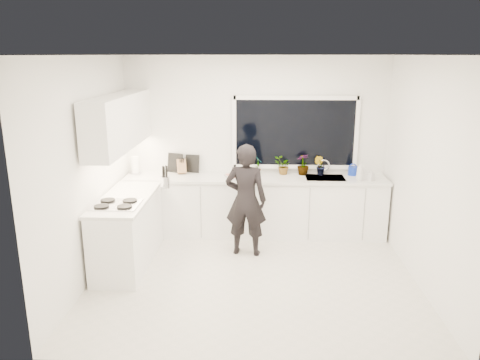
{
  "coord_description": "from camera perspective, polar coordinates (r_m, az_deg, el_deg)",
  "views": [
    {
      "loc": [
        0.05,
        -5.38,
        2.71
      ],
      "look_at": [
        -0.19,
        0.4,
        1.15
      ],
      "focal_mm": 35.0,
      "sensor_mm": 36.0,
      "label": 1
    }
  ],
  "objects": [
    {
      "name": "ceiling",
      "position": [
        5.38,
        1.86,
        15.09
      ],
      "size": [
        4.0,
        3.5,
        0.02
      ],
      "primitive_type": "cube",
      "color": "white",
      "rests_on": "wall_back"
    },
    {
      "name": "utensil_crock",
      "position": [
        6.54,
        -9.11,
        -0.26
      ],
      "size": [
        0.16,
        0.16,
        0.16
      ],
      "primitive_type": "cylinder",
      "rotation": [
        0.0,
        0.0,
        0.32
      ],
      "color": "silver",
      "rests_on": "countertop_left"
    },
    {
      "name": "countertop_left",
      "position": [
        6.25,
        -13.75,
        -2.19
      ],
      "size": [
        0.62,
        1.6,
        0.04
      ],
      "primitive_type": "cube",
      "color": "silver",
      "rests_on": "base_cabinets_left"
    },
    {
      "name": "stovetop",
      "position": [
        5.93,
        -14.88,
        -2.86
      ],
      "size": [
        0.56,
        0.48,
        0.03
      ],
      "primitive_type": "cube",
      "color": "black",
      "rests_on": "countertop_left"
    },
    {
      "name": "window",
      "position": [
        7.22,
        6.72,
        5.74
      ],
      "size": [
        1.8,
        0.02,
        1.0
      ],
      "primitive_type": "cube",
      "color": "black",
      "rests_on": "wall_back"
    },
    {
      "name": "soap_bottles",
      "position": [
        7.05,
        14.77,
        0.92
      ],
      "size": [
        0.29,
        0.15,
        0.28
      ],
      "color": "#D8BF66",
      "rests_on": "countertop_back"
    },
    {
      "name": "floor",
      "position": [
        6.03,
        1.64,
        -11.74
      ],
      "size": [
        4.0,
        3.5,
        0.02
      ],
      "primitive_type": "cube",
      "color": "beige",
      "rests_on": "ground"
    },
    {
      "name": "countertop_back",
      "position": [
        7.05,
        1.86,
        0.22
      ],
      "size": [
        3.94,
        0.62,
        0.04
      ],
      "primitive_type": "cube",
      "color": "silver",
      "rests_on": "base_cabinets_back"
    },
    {
      "name": "upper_cabinets",
      "position": [
        6.41,
        -14.47,
        6.91
      ],
      "size": [
        0.34,
        2.1,
        0.7
      ],
      "primitive_type": "cube",
      "color": "white",
      "rests_on": "wall_left"
    },
    {
      "name": "wall_left",
      "position": [
        5.92,
        -18.11,
        1.05
      ],
      "size": [
        0.02,
        3.5,
        2.7
      ],
      "primitive_type": "cube",
      "color": "white",
      "rests_on": "ground"
    },
    {
      "name": "person",
      "position": [
        6.39,
        0.71,
        -2.46
      ],
      "size": [
        0.61,
        0.44,
        1.56
      ],
      "primitive_type": "imported",
      "rotation": [
        0.0,
        0.0,
        3.01
      ],
      "color": "black",
      "rests_on": "floor"
    },
    {
      "name": "base_cabinets_back",
      "position": [
        7.2,
        1.83,
        -3.3
      ],
      "size": [
        3.92,
        0.58,
        0.88
      ],
      "primitive_type": "cube",
      "color": "white",
      "rests_on": "floor"
    },
    {
      "name": "sink",
      "position": [
        7.14,
        10.31,
        -0.09
      ],
      "size": [
        0.58,
        0.42,
        0.14
      ],
      "primitive_type": "cube",
      "color": "silver",
      "rests_on": "countertop_back"
    },
    {
      "name": "knife_block",
      "position": [
        7.27,
        -7.13,
        1.61
      ],
      "size": [
        0.15,
        0.13,
        0.22
      ],
      "primitive_type": "cube",
      "rotation": [
        0.0,
        0.0,
        0.3
      ],
      "color": "brown",
      "rests_on": "countertop_back"
    },
    {
      "name": "watering_can",
      "position": [
        7.34,
        13.57,
        1.07
      ],
      "size": [
        0.15,
        0.15,
        0.13
      ],
      "primitive_type": "cylinder",
      "rotation": [
        0.0,
        0.0,
        -0.07
      ],
      "color": "#122EAF",
      "rests_on": "countertop_back"
    },
    {
      "name": "picture_frame_large",
      "position": [
        7.33,
        -5.83,
        2.01
      ],
      "size": [
        0.22,
        0.06,
        0.28
      ],
      "primitive_type": "cube",
      "rotation": [
        0.0,
        0.0,
        -0.17
      ],
      "color": "black",
      "rests_on": "countertop_back"
    },
    {
      "name": "wall_right",
      "position": [
        5.88,
        21.73,
        0.64
      ],
      "size": [
        0.02,
        3.5,
        2.7
      ],
      "primitive_type": "cube",
      "color": "white",
      "rests_on": "ground"
    },
    {
      "name": "picture_frame_small",
      "position": [
        7.37,
        -7.92,
        2.1
      ],
      "size": [
        0.24,
        0.1,
        0.3
      ],
      "primitive_type": "cube",
      "rotation": [
        0.0,
        0.0,
        -0.33
      ],
      "color": "black",
      "rests_on": "countertop_back"
    },
    {
      "name": "herb_plants",
      "position": [
        7.2,
        6.29,
        1.8
      ],
      "size": [
        1.1,
        0.28,
        0.32
      ],
      "color": "#26662D",
      "rests_on": "countertop_back"
    },
    {
      "name": "paper_towel_roll",
      "position": [
        7.37,
        -12.66,
        1.71
      ],
      "size": [
        0.14,
        0.14,
        0.26
      ],
      "primitive_type": "cylinder",
      "rotation": [
        0.0,
        0.0,
        -0.34
      ],
      "color": "white",
      "rests_on": "countertop_back"
    },
    {
      "name": "wall_back",
      "position": [
        7.27,
        1.91,
        4.3
      ],
      "size": [
        4.0,
        0.02,
        2.7
      ],
      "primitive_type": "cube",
      "color": "white",
      "rests_on": "ground"
    },
    {
      "name": "base_cabinets_left",
      "position": [
        6.4,
        -13.5,
        -6.12
      ],
      "size": [
        0.58,
        1.6,
        0.88
      ],
      "primitive_type": "cube",
      "color": "white",
      "rests_on": "floor"
    },
    {
      "name": "faucet",
      "position": [
        7.29,
        10.16,
        1.54
      ],
      "size": [
        0.03,
        0.03,
        0.22
      ],
      "primitive_type": "cylinder",
      "color": "silver",
      "rests_on": "countertop_back"
    },
    {
      "name": "pizza",
      "position": [
        7.03,
        0.03,
        0.61
      ],
      "size": [
        0.46,
        0.4,
        0.01
      ],
      "primitive_type": "cube",
      "rotation": [
        0.0,
        0.0,
        0.38
      ],
      "color": "#AA2C16",
      "rests_on": "pizza_tray"
    },
    {
      "name": "pizza_tray",
      "position": [
        7.03,
        0.03,
        0.47
      ],
      "size": [
        0.5,
        0.44,
        0.03
      ],
      "primitive_type": "cube",
      "rotation": [
        0.0,
        0.0,
        0.38
      ],
      "color": "silver",
      "rests_on": "countertop_back"
    }
  ]
}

